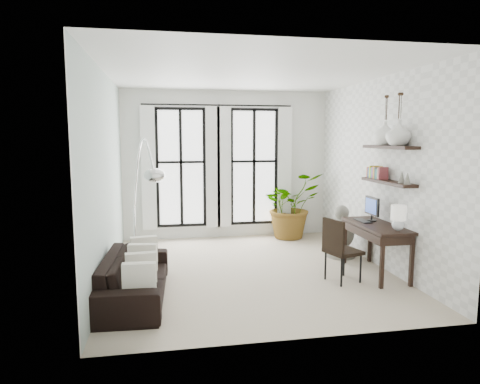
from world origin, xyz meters
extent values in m
plane|color=beige|center=(0.00, 0.00, 0.00)|extent=(5.00, 5.00, 0.00)
plane|color=white|center=(0.00, 0.00, 3.20)|extent=(5.00, 5.00, 0.00)
plane|color=#AFC3BB|center=(-2.25, 0.00, 1.60)|extent=(0.00, 5.00, 5.00)
plane|color=white|center=(2.25, 0.00, 1.60)|extent=(0.00, 5.00, 5.00)
plane|color=white|center=(0.00, 2.50, 1.60)|extent=(4.50, 0.00, 4.50)
cube|color=white|center=(-1.00, 2.47, 1.55)|extent=(1.00, 0.02, 2.50)
cube|color=white|center=(-1.68, 2.37, 1.55)|extent=(0.30, 0.04, 2.60)
cube|color=white|center=(-0.32, 2.37, 1.55)|extent=(0.30, 0.04, 2.60)
cube|color=white|center=(0.60, 2.47, 1.55)|extent=(1.00, 0.02, 2.50)
cube|color=white|center=(-0.08, 2.37, 1.55)|extent=(0.30, 0.04, 2.60)
cube|color=white|center=(1.28, 2.37, 1.55)|extent=(0.30, 0.04, 2.60)
cylinder|color=black|center=(-0.20, 2.38, 2.88)|extent=(3.20, 0.03, 0.03)
cube|color=black|center=(2.11, -0.57, 1.50)|extent=(0.25, 1.30, 0.05)
cube|color=black|center=(2.11, -0.57, 2.05)|extent=(0.25, 1.30, 0.05)
cube|color=#C24E30|center=(2.11, -0.02, 1.61)|extent=(0.16, 0.04, 0.18)
cube|color=#3871C6|center=(2.11, -0.06, 1.61)|extent=(0.16, 0.04, 0.18)
cube|color=yellow|center=(2.11, -0.11, 1.61)|extent=(0.16, 0.03, 0.18)
cube|color=#3AAF5A|center=(2.11, -0.15, 1.61)|extent=(0.16, 0.04, 0.18)
cube|color=#B253C3|center=(2.11, -0.20, 1.61)|extent=(0.16, 0.04, 0.18)
cube|color=gold|center=(2.11, -0.24, 1.61)|extent=(0.16, 0.04, 0.18)
cube|color=#4F4F4F|center=(2.11, -0.29, 1.61)|extent=(0.16, 0.04, 0.18)
cube|color=teal|center=(2.11, -0.33, 1.61)|extent=(0.16, 0.04, 0.18)
cube|color=tan|center=(2.11, -0.38, 1.61)|extent=(0.16, 0.04, 0.18)
cube|color=brown|center=(2.11, -0.42, 1.61)|extent=(0.16, 0.04, 0.18)
cone|color=gray|center=(2.11, -0.97, 1.61)|extent=(0.10, 0.10, 0.18)
cone|color=gray|center=(2.11, -1.12, 1.61)|extent=(0.10, 0.10, 0.18)
imported|color=black|center=(-1.80, -0.93, 0.30)|extent=(0.92, 2.11, 0.61)
cube|color=white|center=(-1.70, -1.63, 0.50)|extent=(0.40, 0.12, 0.40)
cube|color=white|center=(-1.70, -1.16, 0.50)|extent=(0.40, 0.12, 0.40)
cube|color=white|center=(-1.70, -0.70, 0.50)|extent=(0.40, 0.12, 0.40)
cube|color=white|center=(-1.70, -0.23, 0.50)|extent=(0.40, 0.12, 0.40)
imported|color=#2D7228|center=(1.35, 2.15, 0.72)|extent=(1.61, 1.51, 1.44)
cube|color=black|center=(1.95, -0.57, 0.80)|extent=(0.59, 1.39, 0.04)
cube|color=black|center=(1.93, -0.57, 0.71)|extent=(0.54, 1.33, 0.13)
cube|color=black|center=(1.71, -1.21, 0.40)|extent=(0.05, 0.05, 0.77)
cube|color=black|center=(2.19, -1.21, 0.40)|extent=(0.05, 0.05, 0.77)
cube|color=black|center=(1.71, 0.07, 0.40)|extent=(0.05, 0.05, 0.77)
cube|color=black|center=(2.19, 0.07, 0.40)|extent=(0.05, 0.05, 0.77)
cube|color=black|center=(2.00, -0.30, 1.07)|extent=(0.04, 0.42, 0.30)
cube|color=navy|center=(1.98, -0.30, 1.07)|extent=(0.00, 0.36, 0.24)
cube|color=black|center=(1.84, -0.30, 0.83)|extent=(0.15, 0.40, 0.02)
sphere|color=silver|center=(2.00, -1.11, 0.91)|extent=(0.18, 0.18, 0.18)
cylinder|color=white|center=(2.00, -1.11, 1.10)|extent=(0.22, 0.22, 0.22)
cube|color=black|center=(1.30, -0.78, 0.47)|extent=(0.58, 0.58, 0.05)
cube|color=black|center=(1.11, -0.84, 0.72)|extent=(0.18, 0.46, 0.52)
cylinder|color=black|center=(1.12, -0.97, 0.22)|extent=(0.03, 0.03, 0.43)
cylinder|color=black|center=(1.49, -0.97, 0.22)|extent=(0.03, 0.03, 0.43)
cylinder|color=black|center=(1.12, -0.60, 0.22)|extent=(0.03, 0.03, 0.43)
cylinder|color=black|center=(1.49, -0.60, 0.22)|extent=(0.03, 0.03, 0.43)
cylinder|color=silver|center=(-1.90, 0.90, 0.05)|extent=(0.33, 0.33, 0.09)
cylinder|color=silver|center=(-1.90, 0.90, 0.50)|extent=(0.03, 0.03, 0.91)
ellipsoid|color=silver|center=(-1.50, -0.88, 1.69)|extent=(0.29, 0.29, 0.19)
cylinder|color=gray|center=(1.83, 0.51, 0.08)|extent=(0.54, 0.54, 0.16)
ellipsoid|color=gray|center=(1.83, 0.51, 0.46)|extent=(0.48, 0.48, 0.59)
sphere|color=gray|center=(1.83, 0.51, 0.83)|extent=(0.27, 0.27, 0.27)
imported|color=white|center=(2.11, -0.82, 2.27)|extent=(0.37, 0.37, 0.38)
imported|color=white|center=(2.11, -0.42, 2.27)|extent=(0.37, 0.37, 0.38)
camera|label=1|loc=(-1.39, -6.76, 2.21)|focal=32.00mm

